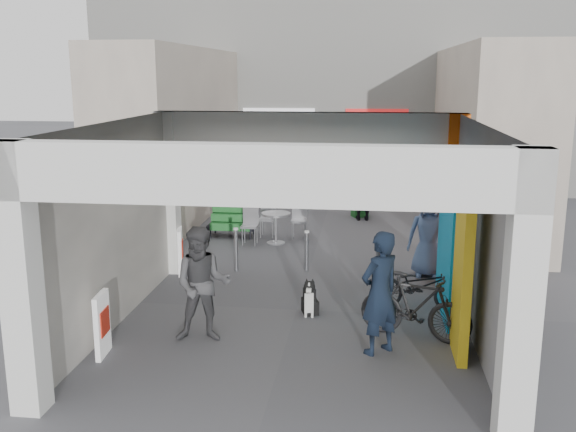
# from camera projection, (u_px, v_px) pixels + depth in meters

# --- Properties ---
(ground) EXTENTS (90.00, 90.00, 0.00)m
(ground) POSITION_uv_depth(u_px,v_px,m) (297.00, 310.00, 11.84)
(ground) COLOR #515155
(ground) RESTS_ON ground
(arcade_canopy) EXTENTS (6.40, 6.45, 6.40)m
(arcade_canopy) POSITION_uv_depth(u_px,v_px,m) (324.00, 196.00, 10.48)
(arcade_canopy) COLOR silver
(arcade_canopy) RESTS_ON ground
(far_building) EXTENTS (18.00, 4.08, 8.00)m
(far_building) POSITION_uv_depth(u_px,v_px,m) (338.00, 81.00, 24.52)
(far_building) COLOR silver
(far_building) RESTS_ON ground
(plaza_bldg_left) EXTENTS (2.00, 9.00, 5.00)m
(plaza_bldg_left) POSITION_uv_depth(u_px,v_px,m) (175.00, 134.00, 19.11)
(plaza_bldg_left) COLOR #B6A997
(plaza_bldg_left) RESTS_ON ground
(plaza_bldg_right) EXTENTS (2.00, 9.00, 5.00)m
(plaza_bldg_right) POSITION_uv_depth(u_px,v_px,m) (486.00, 138.00, 18.01)
(plaza_bldg_right) COLOR #B6A997
(plaza_bldg_right) RESTS_ON ground
(bollard_left) EXTENTS (0.09, 0.09, 0.95)m
(bollard_left) POSITION_uv_depth(u_px,v_px,m) (236.00, 250.00, 14.08)
(bollard_left) COLOR gray
(bollard_left) RESTS_ON ground
(bollard_center) EXTENTS (0.09, 0.09, 0.88)m
(bollard_center) POSITION_uv_depth(u_px,v_px,m) (307.00, 251.00, 14.13)
(bollard_center) COLOR gray
(bollard_center) RESTS_ON ground
(bollard_right) EXTENTS (0.09, 0.09, 0.87)m
(bollard_right) POSITION_uv_depth(u_px,v_px,m) (378.00, 255.00, 13.81)
(bollard_right) COLOR gray
(bollard_right) RESTS_ON ground
(advert_board_near) EXTENTS (0.14, 0.55, 1.00)m
(advert_board_near) POSITION_uv_depth(u_px,v_px,m) (102.00, 324.00, 9.83)
(advert_board_near) COLOR white
(advert_board_near) RESTS_ON ground
(advert_board_far) EXTENTS (0.21, 0.55, 1.00)m
(advert_board_far) POSITION_uv_depth(u_px,v_px,m) (180.00, 251.00, 13.88)
(advert_board_far) COLOR white
(advert_board_far) RESTS_ON ground
(cafe_set) EXTENTS (1.59, 1.28, 0.96)m
(cafe_set) POSITION_uv_depth(u_px,v_px,m) (273.00, 227.00, 16.73)
(cafe_set) COLOR #AAAAAF
(cafe_set) RESTS_ON ground
(produce_stand) EXTENTS (1.28, 0.69, 0.84)m
(produce_stand) POSITION_uv_depth(u_px,v_px,m) (232.00, 224.00, 17.14)
(produce_stand) COLOR black
(produce_stand) RESTS_ON ground
(crate_stack) EXTENTS (0.55, 0.50, 0.56)m
(crate_stack) POSITION_uv_depth(u_px,v_px,m) (360.00, 207.00, 19.51)
(crate_stack) COLOR #1B6122
(crate_stack) RESTS_ON ground
(border_collie) EXTENTS (0.26, 0.50, 0.70)m
(border_collie) POSITION_uv_depth(u_px,v_px,m) (310.00, 300.00, 11.54)
(border_collie) COLOR black
(border_collie) RESTS_ON ground
(man_with_dog) EXTENTS (0.84, 0.82, 1.96)m
(man_with_dog) POSITION_uv_depth(u_px,v_px,m) (380.00, 293.00, 9.83)
(man_with_dog) COLOR black
(man_with_dog) RESTS_ON ground
(man_back_turned) EXTENTS (1.02, 0.85, 1.90)m
(man_back_turned) POSITION_uv_depth(u_px,v_px,m) (202.00, 284.00, 10.31)
(man_back_turned) COLOR #434345
(man_back_turned) RESTS_ON ground
(man_elderly) EXTENTS (0.93, 0.64, 1.83)m
(man_elderly) POSITION_uv_depth(u_px,v_px,m) (429.00, 235.00, 13.64)
(man_elderly) COLOR #516C9E
(man_elderly) RESTS_ON ground
(man_crates) EXTENTS (1.01, 0.49, 1.67)m
(man_crates) POSITION_uv_depth(u_px,v_px,m) (364.00, 193.00, 18.91)
(man_crates) COLOR black
(man_crates) RESTS_ON ground
(bicycle_front) EXTENTS (1.80, 0.80, 0.91)m
(bicycle_front) POSITION_uv_depth(u_px,v_px,m) (418.00, 286.00, 11.77)
(bicycle_front) COLOR black
(bicycle_front) RESTS_ON ground
(bicycle_rear) EXTENTS (1.92, 1.08, 1.11)m
(bicycle_rear) POSITION_uv_depth(u_px,v_px,m) (415.00, 306.00, 10.45)
(bicycle_rear) COLOR black
(bicycle_rear) RESTS_ON ground
(white_van) EXTENTS (4.10, 2.24, 1.32)m
(white_van) POSITION_uv_depth(u_px,v_px,m) (361.00, 181.00, 22.05)
(white_van) COLOR white
(white_van) RESTS_ON ground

